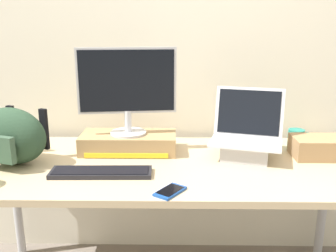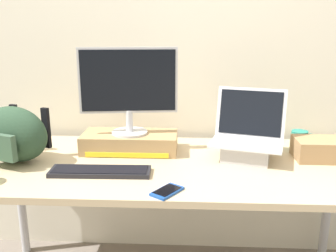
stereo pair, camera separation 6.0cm
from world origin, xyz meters
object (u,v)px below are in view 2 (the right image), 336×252
Objects in this scene: coffee_mug at (300,139)px; external_keyboard at (100,171)px; desktop_monitor at (128,87)px; messenger_backpack at (14,134)px; toner_box_cyan at (328,149)px; toner_box_yellow at (130,142)px; cell_phone at (167,191)px; open_laptop at (247,144)px.

external_keyboard is at bearing -156.86° from coffee_mug.
messenger_backpack is at bearing -168.35° from desktop_monitor.
messenger_backpack reaches higher than coffee_mug.
external_keyboard is 1.09m from toner_box_cyan.
coffee_mug reaches higher than external_keyboard.
toner_box_yellow reaches higher than cell_phone.
toner_box_yellow is at bearing 175.79° from toner_box_cyan.
coffee_mug is 0.90m from cell_phone.
messenger_backpack is at bearing -167.77° from cell_phone.
cell_phone is (0.22, -0.49, -0.33)m from desktop_monitor.
toner_box_cyan is at bearing -10.92° from desktop_monitor.
toner_box_yellow is at bearing 38.76° from messenger_backpack.
messenger_backpack is (-0.53, -0.18, 0.09)m from toner_box_yellow.
desktop_monitor is at bearing 175.86° from toner_box_cyan.
open_laptop reaches higher than toner_box_cyan.
coffee_mug is (0.31, 0.18, -0.03)m from open_laptop.
open_laptop is 1.12m from messenger_backpack.
open_laptop is at bearing 18.02° from external_keyboard.
open_laptop is at bearing 83.16° from cell_phone.
cell_phone is at bearing -31.22° from external_keyboard.
messenger_backpack is at bearing -168.80° from coffee_mug.
open_laptop is 1.22× the size of toner_box_cyan.
coffee_mug is (0.89, 0.10, -0.00)m from toner_box_yellow.
toner_box_yellow is 0.56m from messenger_backpack.
desktop_monitor is at bearing 149.17° from cell_phone.
desktop_monitor is 1.20× the size of messenger_backpack.
external_keyboard is at bearing -174.93° from cell_phone.
messenger_backpack is at bearing -159.42° from open_laptop.
cell_phone is (0.30, -0.18, -0.01)m from external_keyboard.
toner_box_cyan is at bearing -4.21° from toner_box_yellow.
toner_box_cyan reaches higher than toner_box_yellow.
open_laptop is (0.59, -0.08, 0.02)m from toner_box_yellow.
messenger_backpack is at bearing 161.39° from external_keyboard.
toner_box_yellow is at bearing -173.31° from coffee_mug.
messenger_backpack reaches higher than cell_phone.
toner_box_yellow is 0.90m from coffee_mug.
messenger_backpack is 1.27× the size of toner_box_cyan.
open_laptop is 3.06× the size of coffee_mug.
toner_box_cyan reaches higher than coffee_mug.
external_keyboard is 1.07m from coffee_mug.
messenger_backpack is 0.82m from cell_phone.
messenger_backpack is 1.45m from coffee_mug.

